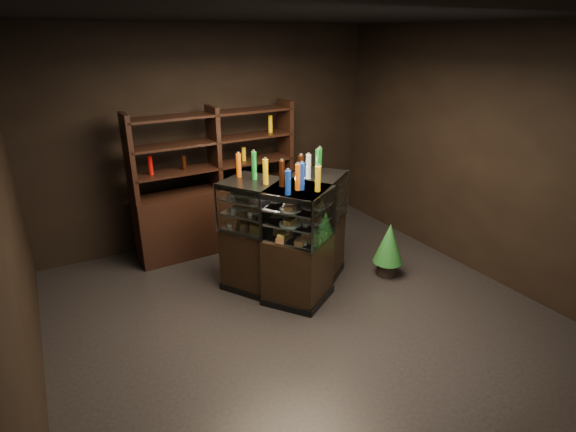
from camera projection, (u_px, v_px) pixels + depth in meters
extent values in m
plane|color=black|center=(300.00, 314.00, 4.93)|extent=(5.00, 5.00, 0.00)
cube|color=black|center=(212.00, 137.00, 6.38)|extent=(5.00, 0.02, 3.00)
cube|color=black|center=(548.00, 314.00, 2.34)|extent=(5.00, 0.02, 3.00)
cube|color=black|center=(477.00, 153.00, 5.50)|extent=(0.02, 5.00, 3.00)
cube|color=black|center=(4.00, 237.00, 3.23)|extent=(0.02, 5.00, 3.00)
cube|color=black|center=(304.00, 16.00, 3.80)|extent=(5.00, 5.00, 0.02)
cube|color=black|center=(306.00, 257.00, 5.36)|extent=(1.32, 1.20, 0.78)
cube|color=black|center=(305.00, 282.00, 5.49)|extent=(1.36, 1.24, 0.08)
cube|color=black|center=(307.00, 184.00, 5.01)|extent=(1.32, 1.20, 0.06)
cube|color=silver|center=(306.00, 226.00, 5.20)|extent=(1.25, 1.13, 0.02)
cube|color=silver|center=(306.00, 211.00, 5.13)|extent=(1.25, 1.13, 0.02)
cube|color=silver|center=(307.00, 197.00, 5.07)|extent=(1.25, 1.13, 0.02)
cube|color=white|center=(332.00, 208.00, 4.99)|extent=(0.96, 0.73, 0.55)
cylinder|color=silver|center=(347.00, 192.00, 5.50)|extent=(0.03, 0.03, 0.57)
cylinder|color=silver|center=(312.00, 228.00, 4.48)|extent=(0.03, 0.03, 0.57)
cube|color=black|center=(276.00, 261.00, 5.25)|extent=(1.14, 1.34, 0.78)
cube|color=black|center=(277.00, 287.00, 5.38)|extent=(1.18, 1.38, 0.08)
cube|color=black|center=(275.00, 187.00, 4.90)|extent=(1.14, 1.34, 0.06)
cube|color=silver|center=(276.00, 230.00, 5.09)|extent=(1.08, 1.27, 0.02)
cube|color=silver|center=(276.00, 215.00, 5.02)|extent=(1.08, 1.27, 0.02)
cube|color=silver|center=(276.00, 201.00, 4.96)|extent=(1.08, 1.27, 0.02)
cube|color=white|center=(261.00, 217.00, 4.74)|extent=(0.64, 1.02, 0.55)
cylinder|color=silver|center=(312.00, 228.00, 4.48)|extent=(0.03, 0.03, 0.57)
cylinder|color=silver|center=(216.00, 207.00, 5.02)|extent=(0.03, 0.03, 0.57)
cube|color=gold|center=(291.00, 240.00, 4.75)|extent=(0.20, 0.18, 0.06)
cube|color=gold|center=(303.00, 228.00, 5.04)|extent=(0.20, 0.18, 0.06)
cube|color=gold|center=(314.00, 218.00, 5.32)|extent=(0.20, 0.18, 0.06)
cube|color=gold|center=(323.00, 209.00, 5.61)|extent=(0.20, 0.18, 0.06)
cylinder|color=white|center=(291.00, 224.00, 4.74)|extent=(0.24, 0.24, 0.01)
cube|color=gold|center=(291.00, 221.00, 4.73)|extent=(0.19, 0.17, 0.05)
cylinder|color=white|center=(299.00, 216.00, 4.93)|extent=(0.24, 0.24, 0.01)
cube|color=gold|center=(299.00, 213.00, 4.92)|extent=(0.19, 0.17, 0.05)
cylinder|color=white|center=(306.00, 210.00, 5.13)|extent=(0.24, 0.24, 0.01)
cube|color=gold|center=(306.00, 207.00, 5.12)|extent=(0.19, 0.17, 0.05)
cylinder|color=white|center=(313.00, 203.00, 5.32)|extent=(0.24, 0.24, 0.01)
cube|color=gold|center=(314.00, 200.00, 5.31)|extent=(0.19, 0.17, 0.05)
cylinder|color=white|center=(320.00, 197.00, 5.52)|extent=(0.24, 0.24, 0.01)
cube|color=gold|center=(320.00, 195.00, 5.50)|extent=(0.19, 0.17, 0.05)
cylinder|color=white|center=(291.00, 209.00, 4.68)|extent=(0.24, 0.24, 0.02)
cube|color=gold|center=(291.00, 206.00, 4.67)|extent=(0.19, 0.17, 0.05)
cylinder|color=white|center=(299.00, 202.00, 4.87)|extent=(0.24, 0.24, 0.02)
cube|color=gold|center=(299.00, 199.00, 4.86)|extent=(0.19, 0.17, 0.05)
cylinder|color=white|center=(307.00, 196.00, 5.07)|extent=(0.24, 0.24, 0.02)
cube|color=gold|center=(307.00, 193.00, 5.05)|extent=(0.19, 0.17, 0.05)
cylinder|color=white|center=(314.00, 190.00, 5.26)|extent=(0.24, 0.24, 0.02)
cube|color=gold|center=(314.00, 187.00, 5.25)|extent=(0.19, 0.17, 0.05)
cylinder|color=white|center=(320.00, 184.00, 5.45)|extent=(0.24, 0.24, 0.02)
cube|color=gold|center=(320.00, 182.00, 5.44)|extent=(0.19, 0.17, 0.05)
cube|color=gold|center=(238.00, 220.00, 5.28)|extent=(0.17, 0.20, 0.06)
cube|color=gold|center=(262.00, 225.00, 5.13)|extent=(0.17, 0.20, 0.06)
cube|color=gold|center=(288.00, 231.00, 4.98)|extent=(0.17, 0.20, 0.06)
cube|color=gold|center=(315.00, 237.00, 4.83)|extent=(0.17, 0.20, 0.06)
cylinder|color=white|center=(242.00, 206.00, 5.22)|extent=(0.24, 0.24, 0.01)
cube|color=gold|center=(242.00, 204.00, 5.21)|extent=(0.16, 0.19, 0.05)
cylinder|color=white|center=(258.00, 210.00, 5.12)|extent=(0.24, 0.24, 0.01)
cube|color=gold|center=(258.00, 207.00, 5.11)|extent=(0.16, 0.19, 0.05)
cylinder|color=white|center=(276.00, 213.00, 5.02)|extent=(0.24, 0.24, 0.01)
cube|color=gold|center=(276.00, 210.00, 5.01)|extent=(0.16, 0.19, 0.05)
cylinder|color=white|center=(294.00, 217.00, 4.92)|extent=(0.24, 0.24, 0.01)
cube|color=gold|center=(294.00, 214.00, 4.90)|extent=(0.16, 0.19, 0.05)
cylinder|color=white|center=(312.00, 221.00, 4.82)|extent=(0.24, 0.24, 0.01)
cube|color=gold|center=(312.00, 218.00, 4.80)|extent=(0.16, 0.19, 0.05)
cylinder|color=white|center=(241.00, 193.00, 5.16)|extent=(0.24, 0.24, 0.02)
cube|color=gold|center=(241.00, 190.00, 5.15)|extent=(0.16, 0.19, 0.05)
cylinder|color=white|center=(258.00, 196.00, 5.06)|extent=(0.24, 0.24, 0.02)
cube|color=gold|center=(258.00, 193.00, 5.04)|extent=(0.16, 0.19, 0.05)
cylinder|color=white|center=(276.00, 199.00, 4.96)|extent=(0.24, 0.24, 0.02)
cube|color=gold|center=(276.00, 196.00, 4.94)|extent=(0.16, 0.19, 0.05)
cylinder|color=white|center=(294.00, 203.00, 4.85)|extent=(0.24, 0.24, 0.02)
cube|color=gold|center=(294.00, 200.00, 4.84)|extent=(0.16, 0.19, 0.05)
cylinder|color=white|center=(313.00, 206.00, 4.75)|extent=(0.24, 0.24, 0.02)
cube|color=gold|center=(313.00, 203.00, 4.74)|extent=(0.16, 0.19, 0.05)
cylinder|color=#B20C0A|center=(289.00, 182.00, 4.52)|extent=(0.06, 0.06, 0.28)
cylinder|color=silver|center=(289.00, 167.00, 4.46)|extent=(0.03, 0.03, 0.02)
cylinder|color=#D8590A|center=(297.00, 176.00, 4.69)|extent=(0.06, 0.06, 0.28)
cylinder|color=silver|center=(297.00, 162.00, 4.63)|extent=(0.03, 0.03, 0.02)
cylinder|color=black|center=(304.00, 171.00, 4.86)|extent=(0.06, 0.06, 0.28)
cylinder|color=silver|center=(304.00, 158.00, 4.81)|extent=(0.03, 0.03, 0.02)
cylinder|color=yellow|center=(310.00, 167.00, 5.03)|extent=(0.06, 0.06, 0.28)
cylinder|color=silver|center=(311.00, 154.00, 4.98)|extent=(0.03, 0.03, 0.02)
cylinder|color=#0F38B2|center=(317.00, 162.00, 5.20)|extent=(0.06, 0.06, 0.28)
cylinder|color=silver|center=(317.00, 150.00, 5.15)|extent=(0.03, 0.03, 0.02)
cylinder|color=silver|center=(322.00, 158.00, 5.37)|extent=(0.06, 0.06, 0.28)
cylinder|color=silver|center=(323.00, 146.00, 5.32)|extent=(0.03, 0.03, 0.02)
cylinder|color=#B20C0A|center=(237.00, 166.00, 5.06)|extent=(0.06, 0.06, 0.28)
cylinder|color=silver|center=(236.00, 153.00, 5.00)|extent=(0.03, 0.03, 0.02)
cylinder|color=#D8590A|center=(252.00, 168.00, 4.97)|extent=(0.06, 0.06, 0.28)
cylinder|color=silver|center=(251.00, 155.00, 4.92)|extent=(0.03, 0.03, 0.02)
cylinder|color=black|center=(267.00, 171.00, 4.88)|extent=(0.06, 0.06, 0.28)
cylinder|color=silver|center=(267.00, 157.00, 4.83)|extent=(0.03, 0.03, 0.02)
cylinder|color=yellow|center=(283.00, 173.00, 4.79)|extent=(0.06, 0.06, 0.28)
cylinder|color=silver|center=(283.00, 160.00, 4.74)|extent=(0.03, 0.03, 0.02)
cylinder|color=#0F38B2|center=(300.00, 176.00, 4.70)|extent=(0.06, 0.06, 0.28)
cylinder|color=silver|center=(300.00, 162.00, 4.65)|extent=(0.03, 0.03, 0.02)
cylinder|color=silver|center=(318.00, 179.00, 4.61)|extent=(0.06, 0.06, 0.28)
cylinder|color=silver|center=(318.00, 164.00, 4.56)|extent=(0.03, 0.03, 0.02)
cylinder|color=black|center=(387.00, 268.00, 5.71)|extent=(0.25, 0.25, 0.19)
cone|color=#1B5F24|center=(389.00, 243.00, 5.58)|extent=(0.37, 0.37, 0.52)
cone|color=#1B5F24|center=(390.00, 231.00, 5.51)|extent=(0.29, 0.29, 0.36)
cube|color=black|center=(219.00, 217.00, 6.35)|extent=(2.28, 0.50, 0.90)
cube|color=black|center=(129.00, 159.00, 5.44)|extent=(0.07, 0.38, 1.10)
cube|color=black|center=(214.00, 148.00, 5.98)|extent=(0.07, 0.38, 1.10)
cube|color=black|center=(285.00, 139.00, 6.51)|extent=(0.07, 0.38, 1.10)
cube|color=black|center=(215.00, 166.00, 6.07)|extent=(2.24, 0.46, 0.03)
cube|color=black|center=(214.00, 141.00, 5.94)|extent=(2.24, 0.46, 0.03)
cube|color=black|center=(212.00, 114.00, 5.81)|extent=(2.24, 0.46, 0.03)
cylinder|color=#B20C0A|center=(150.00, 166.00, 5.61)|extent=(0.06, 0.06, 0.22)
cylinder|color=#D8590A|center=(184.00, 161.00, 5.82)|extent=(0.06, 0.06, 0.22)
cylinder|color=black|center=(215.00, 157.00, 6.02)|extent=(0.06, 0.06, 0.22)
cylinder|color=yellow|center=(244.00, 153.00, 6.23)|extent=(0.06, 0.06, 0.22)
cylinder|color=#0F38B2|center=(271.00, 149.00, 6.44)|extent=(0.06, 0.06, 0.22)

